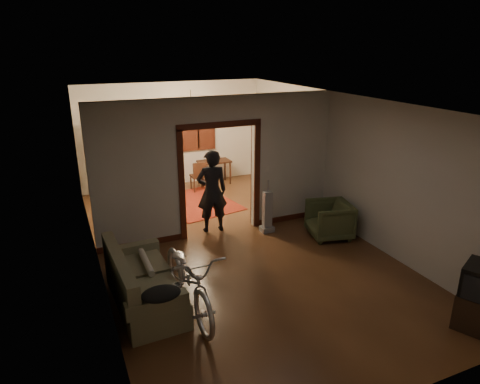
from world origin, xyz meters
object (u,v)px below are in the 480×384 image
bicycle (189,278)px  person (212,191)px  locker (129,158)px  armchair (329,220)px  sofa (144,278)px  desk (214,173)px

bicycle → person: 2.89m
bicycle → person: bearing=61.6°
locker → armchair: bearing=-59.1°
sofa → person: person is taller
bicycle → armchair: (3.35, 1.31, -0.16)m
desk → bicycle: bearing=-112.2°
person → sofa: bearing=54.3°
armchair → bicycle: bearing=-55.7°
person → desk: (1.14, 2.97, -0.54)m
bicycle → sofa: bearing=140.8°
sofa → locker: locker is taller
sofa → locker: 5.21m
sofa → person: (1.86, 2.12, 0.44)m
armchair → person: 2.45m
person → locker: bearing=-63.7°
person → locker: 3.23m
sofa → armchair: (3.91, 0.87, -0.06)m
bicycle → desk: bearing=64.7°
bicycle → desk: size_ratio=2.28×
armchair → desk: bearing=-154.8°
armchair → person: bearing=-108.4°
bicycle → armchair: 3.60m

